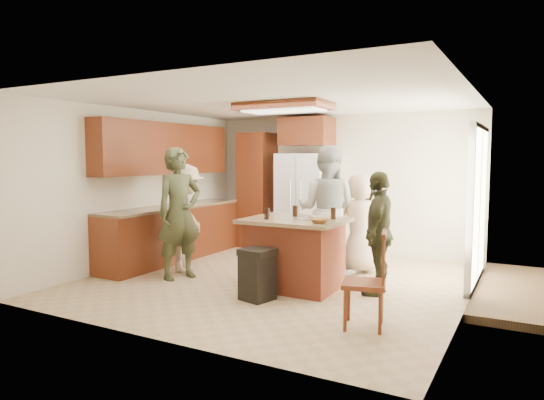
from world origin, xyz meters
The scene contains 12 objects.
person_front_left centered at (-1.29, -0.53, 0.94)m, with size 0.68×0.50×1.87m, color #343820.
person_behind_left centered at (0.44, 0.76, 0.95)m, with size 0.93×0.57×1.91m, color #97968F.
person_behind_right centered at (0.85, 1.03, 0.75)m, with size 0.73×0.48×1.50m, color tan.
person_side_right centered at (1.43, 0.05, 0.78)m, with size 0.91×0.47×1.56m, color #34361F.
person_counter centered at (-1.48, -0.17, 0.82)m, with size 1.05×0.49×1.63m, color tan.
left_cabinetry centered at (-2.24, 0.40, 0.96)m, with size 0.64×3.00×2.30m.
back_wall_units centered at (-1.33, 2.20, 1.38)m, with size 1.80×0.60×2.45m.
refrigerator centered at (-0.55, 2.12, 0.90)m, with size 0.90×0.76×1.80m.
kitchen_island centered at (0.39, -0.22, 0.47)m, with size 1.28×1.03×0.93m.
island_items centered at (0.64, -0.31, 0.97)m, with size 0.89×0.61×0.15m.
trash_bin centered at (0.22, -0.92, 0.32)m, with size 0.41×0.41×0.63m.
spindle_chair centered at (1.68, -1.23, 0.45)m, with size 0.51×0.51×0.99m.
Camera 1 is at (3.14, -5.90, 1.73)m, focal length 32.00 mm.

